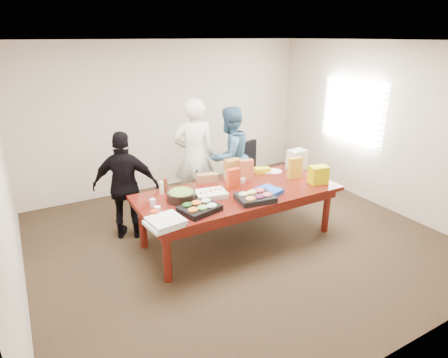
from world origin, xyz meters
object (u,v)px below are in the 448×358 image
person_center (194,156)px  salad_bowl (181,196)px  conference_table (238,215)px  office_chair (252,176)px  person_right (230,157)px  sheet_cake (211,194)px

person_center → salad_bowl: (-0.72, -1.13, -0.12)m
conference_table → office_chair: size_ratio=2.71×
conference_table → person_right: size_ratio=1.66×
sheet_cake → person_center: bearing=83.7°
person_right → sheet_cake: (-0.95, -1.14, -0.06)m
conference_table → sheet_cake: size_ratio=6.95×
office_chair → person_center: person_center is taller
conference_table → salad_bowl: salad_bowl is taller
conference_table → salad_bowl: size_ratio=7.39×
conference_table → person_center: person_center is taller
person_center → sheet_cake: size_ratio=4.64×
conference_table → office_chair: (0.83, 0.90, 0.14)m
conference_table → office_chair: 1.24m
conference_table → person_center: size_ratio=1.50×
salad_bowl → office_chair: bearing=26.1°
office_chair → person_right: person_right is taller
person_center → conference_table: bearing=110.2°
office_chair → person_center: (-0.93, 0.32, 0.42)m
salad_bowl → person_center: bearing=57.4°
person_right → sheet_cake: person_right is taller
person_center → salad_bowl: person_center is taller
salad_bowl → conference_table: bearing=-6.5°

